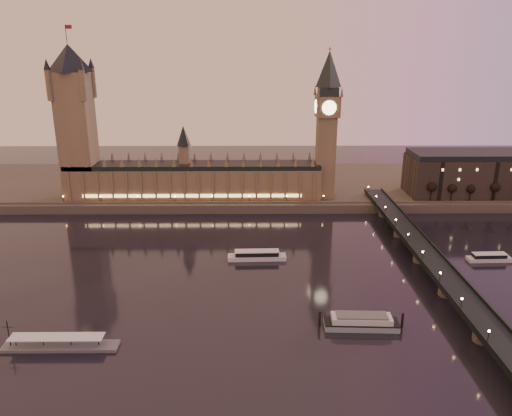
{
  "coord_description": "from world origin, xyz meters",
  "views": [
    {
      "loc": [
        1.6,
        -226.3,
        110.07
      ],
      "look_at": [
        3.96,
        35.0,
        25.43
      ],
      "focal_mm": 35.0,
      "sensor_mm": 36.0,
      "label": 1
    }
  ],
  "objects_px": {
    "moored_barge": "(361,322)",
    "pontoon_pier": "(60,345)",
    "cruise_boat_a": "(257,255)",
    "cruise_boat_b": "(489,257)"
  },
  "relations": [
    {
      "from": "cruise_boat_a",
      "to": "cruise_boat_b",
      "type": "distance_m",
      "value": 125.35
    },
    {
      "from": "cruise_boat_b",
      "to": "pontoon_pier",
      "type": "height_order",
      "value": "pontoon_pier"
    },
    {
      "from": "moored_barge",
      "to": "pontoon_pier",
      "type": "bearing_deg",
      "value": -170.96
    },
    {
      "from": "moored_barge",
      "to": "cruise_boat_a",
      "type": "bearing_deg",
      "value": 123.72
    },
    {
      "from": "cruise_boat_a",
      "to": "cruise_boat_b",
      "type": "bearing_deg",
      "value": -3.01
    },
    {
      "from": "cruise_boat_b",
      "to": "moored_barge",
      "type": "distance_m",
      "value": 106.55
    },
    {
      "from": "cruise_boat_b",
      "to": "pontoon_pier",
      "type": "xyz_separation_m",
      "value": [
        -201.89,
        -79.98,
        -0.64
      ]
    },
    {
      "from": "moored_barge",
      "to": "pontoon_pier",
      "type": "xyz_separation_m",
      "value": [
        -118.69,
        -13.43,
        -1.43
      ]
    },
    {
      "from": "moored_barge",
      "to": "pontoon_pier",
      "type": "relative_size",
      "value": 0.79
    },
    {
      "from": "cruise_boat_a",
      "to": "pontoon_pier",
      "type": "height_order",
      "value": "pontoon_pier"
    }
  ]
}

